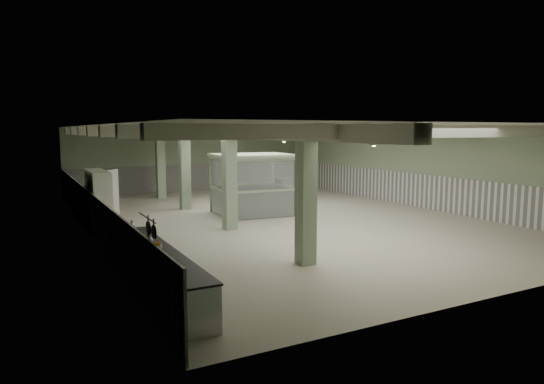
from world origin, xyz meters
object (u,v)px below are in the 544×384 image
walkin_cooler (99,203)px  guard_booth (253,173)px  filing_cabinet (283,194)px  prep_counter (154,272)px

walkin_cooler → guard_booth: guard_booth is taller
guard_booth → filing_cabinet: guard_booth is taller
prep_counter → filing_cabinet: filing_cabinet is taller
guard_booth → filing_cabinet: size_ratio=2.37×
filing_cabinet → walkin_cooler: bearing=-172.5°
guard_booth → prep_counter: bearing=-123.2°
walkin_cooler → filing_cabinet: (7.86, 1.39, -0.33)m
prep_counter → filing_cabinet: 11.33m
walkin_cooler → prep_counter: bearing=-89.3°
guard_booth → walkin_cooler: bearing=-166.2°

